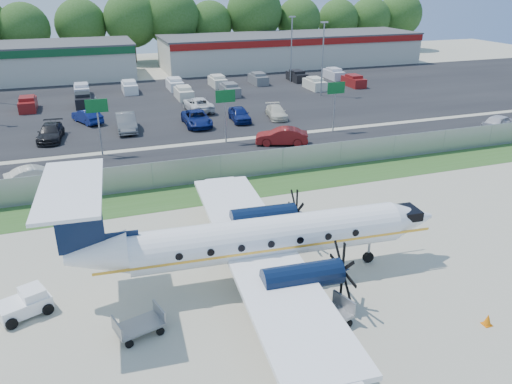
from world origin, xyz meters
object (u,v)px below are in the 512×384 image
object	(u,v)px
aircraft	(260,238)
baggage_cart_far	(326,317)
pushback_tug	(26,303)
baggage_cart_near	(139,325)

from	to	relation	value
aircraft	baggage_cart_far	size ratio (longest dim) A/B	7.74
aircraft	pushback_tug	distance (m)	11.03
aircraft	baggage_cart_near	world-z (taller)	aircraft
pushback_tug	aircraft	bearing A→B (deg)	-4.06
pushback_tug	baggage_cart_far	bearing A→B (deg)	-23.45
pushback_tug	baggage_cart_near	world-z (taller)	pushback_tug
baggage_cart_near	baggage_cart_far	world-z (taller)	baggage_cart_far
pushback_tug	baggage_cart_near	xyz separation A→B (m)	(4.61, -3.13, -0.08)
aircraft	baggage_cart_near	distance (m)	6.93
aircraft	baggage_cart_far	world-z (taller)	aircraft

